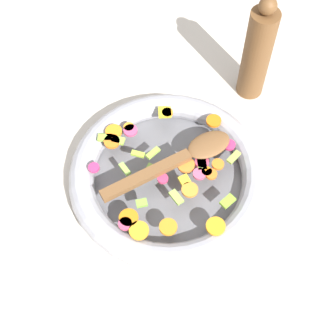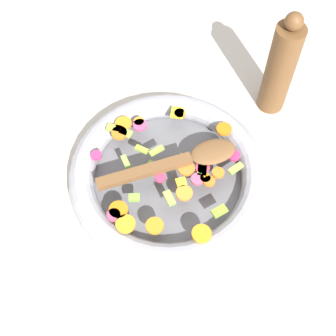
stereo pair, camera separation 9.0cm
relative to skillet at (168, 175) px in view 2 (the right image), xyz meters
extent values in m
plane|color=beige|center=(0.00, 0.00, -0.02)|extent=(4.00, 4.00, 0.00)
cylinder|color=slate|center=(0.00, 0.00, -0.02)|extent=(0.34, 0.34, 0.01)
torus|color=#9E9EA5|center=(0.00, 0.00, 0.00)|extent=(0.39, 0.39, 0.05)
cylinder|color=orange|center=(0.06, 0.11, 0.03)|extent=(0.03, 0.03, 0.01)
cylinder|color=orange|center=(0.01, 0.13, 0.03)|extent=(0.05, 0.05, 0.01)
cylinder|color=orange|center=(-0.14, 0.00, 0.03)|extent=(0.04, 0.04, 0.01)
cylinder|color=orange|center=(-0.08, -0.12, 0.03)|extent=(0.04, 0.04, 0.01)
cylinder|color=orange|center=(0.02, -0.03, 0.03)|extent=(0.04, 0.04, 0.01)
cylinder|color=orange|center=(0.12, 0.05, 0.03)|extent=(0.03, 0.03, 0.01)
cylinder|color=orange|center=(-0.12, -0.05, 0.03)|extent=(0.04, 0.04, 0.01)
cylinder|color=orange|center=(0.14, -0.05, 0.03)|extent=(0.04, 0.04, 0.01)
cylinder|color=orange|center=(0.02, -0.08, 0.03)|extent=(0.03, 0.03, 0.01)
cylinder|color=orange|center=(0.04, 0.13, 0.03)|extent=(0.04, 0.04, 0.01)
cylinder|color=orange|center=(-0.03, -0.06, 0.03)|extent=(0.04, 0.04, 0.01)
cylinder|color=orange|center=(-0.12, 0.03, 0.03)|extent=(0.05, 0.05, 0.01)
cylinder|color=orange|center=(0.04, -0.09, 0.03)|extent=(0.03, 0.03, 0.01)
cylinder|color=orange|center=(0.02, -0.07, 0.03)|extent=(0.03, 0.03, 0.01)
cube|color=#80C33E|center=(-0.09, 0.02, 0.03)|extent=(0.02, 0.03, 0.01)
cube|color=#A1C04B|center=(0.07, -0.11, 0.03)|extent=(0.03, 0.02, 0.01)
cube|color=#96C03F|center=(0.09, -0.05, 0.03)|extent=(0.03, 0.03, 0.01)
cube|color=#A2CE47|center=(0.02, 0.11, 0.03)|extent=(0.02, 0.03, 0.01)
cube|color=#94BB43|center=(0.02, 0.04, 0.03)|extent=(0.03, 0.02, 0.01)
cube|color=#95CD4F|center=(-0.03, 0.08, 0.03)|extent=(0.02, 0.03, 0.01)
cube|color=#85BB31|center=(-0.03, -0.13, 0.03)|extent=(0.03, 0.03, 0.01)
cube|color=#98BF4E|center=(-0.05, -0.04, 0.03)|extent=(0.03, 0.03, 0.01)
cube|color=#92BF40|center=(0.02, 0.14, 0.03)|extent=(0.02, 0.03, 0.01)
cube|color=#82AB41|center=(-0.02, 0.03, 0.03)|extent=(0.02, 0.02, 0.01)
cube|color=#A9D03C|center=(0.01, 0.07, 0.03)|extent=(0.01, 0.03, 0.01)
cube|color=#B6D559|center=(0.03, -0.06, 0.03)|extent=(0.04, 0.03, 0.01)
cylinder|color=#C54367|center=(-0.14, 0.03, 0.03)|extent=(0.03, 0.03, 0.01)
cylinder|color=#D3355E|center=(-0.03, 0.00, 0.03)|extent=(0.02, 0.02, 0.01)
cylinder|color=#CC3066|center=(0.09, -0.09, 0.03)|extent=(0.03, 0.03, 0.01)
cylinder|color=#C63F5C|center=(0.03, -0.06, 0.03)|extent=(0.03, 0.03, 0.01)
cylinder|color=#D65274|center=(0.01, -0.06, 0.03)|extent=(0.03, 0.03, 0.01)
cylinder|color=#D6336C|center=(-0.05, 0.13, 0.03)|extent=(0.03, 0.03, 0.01)
cylinder|color=#DA4876|center=(0.05, 0.10, 0.03)|extent=(0.04, 0.04, 0.01)
cube|color=yellow|center=(0.12, 0.05, 0.03)|extent=(0.03, 0.03, 0.01)
cube|color=yellow|center=(-0.01, -0.04, 0.03)|extent=(0.03, 0.03, 0.01)
cube|color=yellow|center=(0.06, -0.04, 0.03)|extent=(0.04, 0.04, 0.01)
cube|color=brown|center=(-0.04, 0.03, 0.04)|extent=(0.16, 0.13, 0.01)
ellipsoid|color=brown|center=(0.07, -0.06, 0.04)|extent=(0.11, 0.10, 0.01)
cylinder|color=brown|center=(0.29, -0.08, 0.09)|extent=(0.06, 0.06, 0.22)
sphere|color=brown|center=(0.29, -0.08, 0.21)|extent=(0.04, 0.04, 0.04)
camera|label=1|loc=(-0.42, -0.17, 0.80)|focal=50.00mm
camera|label=2|loc=(-0.38, -0.25, 0.80)|focal=50.00mm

